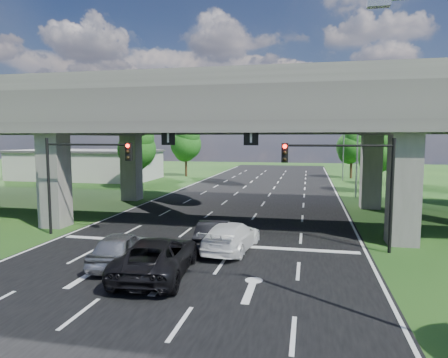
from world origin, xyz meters
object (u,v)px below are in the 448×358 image
at_px(streetlight_far, 353,139).
at_px(car_silver, 121,248).
at_px(signal_left, 79,168).
at_px(car_white, 231,236).
at_px(car_dark, 215,234).
at_px(car_trailing, 157,257).
at_px(signal_right, 349,173).
at_px(streetlight_beyond, 341,139).

height_order(streetlight_far, car_silver, streetlight_far).
height_order(signal_left, car_white, signal_left).
height_order(streetlight_far, car_dark, streetlight_far).
distance_m(car_dark, car_white, 1.08).
relative_size(signal_left, car_dark, 1.31).
height_order(car_dark, car_trailing, car_trailing).
distance_m(signal_left, car_dark, 9.33).
bearing_deg(signal_left, car_silver, -43.69).
distance_m(signal_right, streetlight_far, 20.25).
height_order(car_white, car_trailing, car_trailing).
xyz_separation_m(car_dark, car_trailing, (-1.43, -4.85, 0.08)).
bearing_deg(car_dark, car_trailing, 68.65).
height_order(signal_left, car_silver, signal_left).
relative_size(streetlight_beyond, car_silver, 2.15).
distance_m(streetlight_beyond, car_white, 38.63).
relative_size(signal_right, car_trailing, 1.00).
xyz_separation_m(signal_right, car_silver, (-10.64, -4.78, -3.36)).
bearing_deg(streetlight_far, car_silver, -117.47).
bearing_deg(signal_left, car_dark, -6.23).
height_order(signal_right, streetlight_far, streetlight_far).
bearing_deg(car_white, car_dark, -14.78).
distance_m(signal_left, car_silver, 7.70).
xyz_separation_m(streetlight_beyond, car_silver, (-12.91, -40.84, -5.02)).
relative_size(signal_right, car_dark, 1.31).
relative_size(signal_right, streetlight_beyond, 0.60).
xyz_separation_m(signal_left, streetlight_far, (17.92, 20.06, 1.66)).
bearing_deg(car_trailing, car_dark, -112.32).
distance_m(streetlight_beyond, car_trailing, 43.49).
distance_m(streetlight_far, car_trailing, 28.42).
relative_size(streetlight_far, car_trailing, 1.67).
relative_size(signal_left, car_silver, 1.29).
bearing_deg(signal_left, streetlight_beyond, 63.57).
distance_m(car_silver, car_trailing, 2.42).
bearing_deg(car_dark, signal_left, -11.15).
bearing_deg(car_trailing, signal_right, -151.44).
bearing_deg(car_dark, car_silver, 41.72).
distance_m(signal_right, car_trailing, 10.76).
relative_size(car_silver, car_white, 0.89).
distance_m(streetlight_beyond, car_dark, 38.48).
relative_size(streetlight_far, car_dark, 2.18).
distance_m(car_white, car_trailing, 5.08).
bearing_deg(car_trailing, streetlight_far, -118.40).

